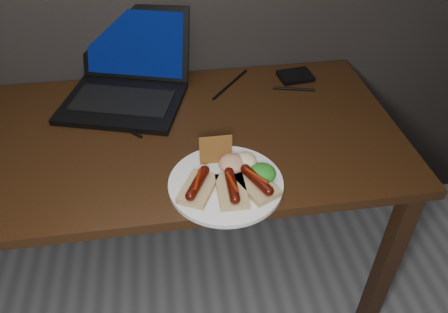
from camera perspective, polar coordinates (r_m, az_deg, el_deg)
desk at (r=1.34m, az=-7.94°, el=0.02°), size 1.40×0.70×0.75m
laptop at (r=1.45m, az=-12.56°, el=9.54°), size 0.45×0.45×0.25m
hard_drive at (r=1.56m, az=9.30°, el=10.33°), size 0.12×0.10×0.02m
desk_cables at (r=1.39m, az=-9.05°, el=6.32°), size 1.09×0.36×0.01m
plate at (r=1.10m, az=0.23°, el=-3.54°), size 0.33×0.33×0.01m
bread_sausage_left at (r=1.06m, az=-3.43°, el=-3.90°), size 0.12×0.13×0.04m
bread_sausage_center at (r=1.06m, az=1.04°, el=-4.24°), size 0.07×0.12×0.04m
bread_sausage_right at (r=1.07m, az=4.25°, el=-3.50°), size 0.11×0.13×0.04m
crispbread at (r=1.13m, az=-1.09°, el=0.87°), size 0.09×0.01×0.08m
salad_greens at (r=1.10m, az=5.01°, el=-2.22°), size 0.07×0.07×0.04m
salsa_mound at (r=1.12m, az=1.08°, el=-0.91°), size 0.07×0.07×0.04m
coleslaw_mound at (r=1.13m, az=2.67°, el=-0.65°), size 0.06×0.06×0.04m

